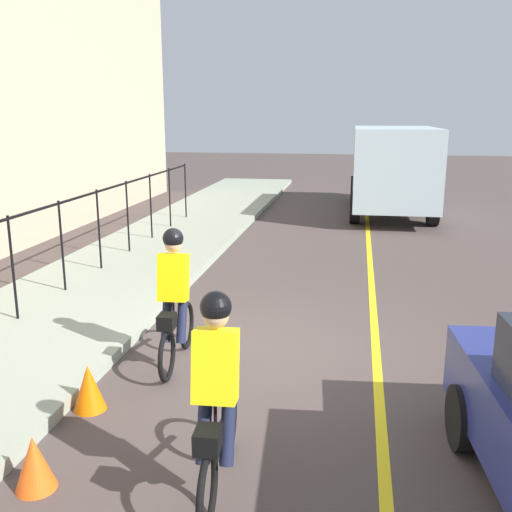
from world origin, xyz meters
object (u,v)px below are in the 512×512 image
at_px(cyclist_follow, 217,397).
at_px(traffic_cone_near, 34,463).
at_px(traffic_cone_far, 89,387).
at_px(box_truck_background, 392,166).
at_px(cyclist_lead, 175,299).

distance_m(cyclist_follow, traffic_cone_near, 1.74).
bearing_deg(traffic_cone_far, box_truck_background, -15.84).
height_order(box_truck_background, traffic_cone_near, box_truck_background).
height_order(box_truck_background, traffic_cone_far, box_truck_background).
bearing_deg(cyclist_follow, traffic_cone_far, 52.57).
height_order(cyclist_lead, cyclist_follow, same).
bearing_deg(cyclist_lead, box_truck_background, -17.83).
bearing_deg(box_truck_background, cyclist_follow, 171.22).
bearing_deg(box_truck_background, traffic_cone_far, 163.58).
relative_size(cyclist_follow, box_truck_background, 0.27).
xyz_separation_m(cyclist_follow, traffic_cone_near, (-0.21, 1.59, -0.66)).
distance_m(cyclist_follow, traffic_cone_far, 2.22).
xyz_separation_m(traffic_cone_near, traffic_cone_far, (1.41, 0.16, 0.01)).
xyz_separation_m(cyclist_lead, box_truck_background, (12.49, -3.31, 0.64)).
xyz_separation_m(cyclist_lead, traffic_cone_near, (-2.70, 0.44, -0.66)).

